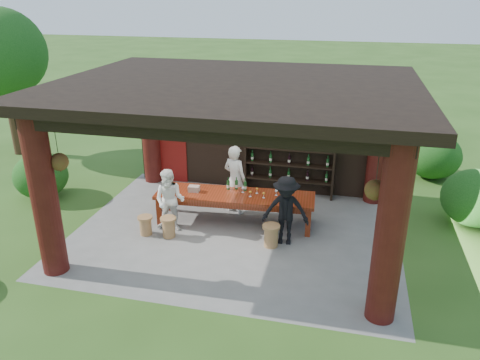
% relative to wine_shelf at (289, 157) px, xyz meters
% --- Properties ---
extents(ground, '(90.00, 90.00, 0.00)m').
position_rel_wine_shelf_xyz_m(ground, '(-0.88, -2.45, -1.08)').
color(ground, '#2D5119').
rests_on(ground, ground).
extents(pavilion, '(7.50, 6.00, 3.60)m').
position_rel_wine_shelf_xyz_m(pavilion, '(-0.89, -2.02, 1.05)').
color(pavilion, slate).
rests_on(pavilion, ground).
extents(wine_shelf, '(2.44, 0.37, 2.15)m').
position_rel_wine_shelf_xyz_m(wine_shelf, '(0.00, 0.00, 0.00)').
color(wine_shelf, black).
rests_on(wine_shelf, ground).
extents(tasting_table, '(3.83, 1.21, 0.75)m').
position_rel_wine_shelf_xyz_m(tasting_table, '(-1.02, -1.99, -0.44)').
color(tasting_table, '#62230E').
rests_on(tasting_table, ground).
extents(stool_near_left, '(0.37, 0.37, 0.48)m').
position_rel_wine_shelf_xyz_m(stool_near_left, '(-2.32, -3.03, -0.82)').
color(stool_near_left, olive).
rests_on(stool_near_left, ground).
extents(stool_near_right, '(0.39, 0.39, 0.51)m').
position_rel_wine_shelf_xyz_m(stool_near_right, '(0.03, -2.91, -0.81)').
color(stool_near_right, olive).
rests_on(stool_near_right, ground).
extents(stool_far_left, '(0.35, 0.35, 0.45)m').
position_rel_wine_shelf_xyz_m(stool_far_left, '(-2.88, -3.05, -0.84)').
color(stool_far_left, olive).
rests_on(stool_far_left, ground).
extents(host, '(0.76, 0.64, 1.77)m').
position_rel_wine_shelf_xyz_m(host, '(-1.16, -1.42, -0.20)').
color(host, silver).
rests_on(host, ground).
extents(guest_woman, '(0.74, 0.58, 1.50)m').
position_rel_wine_shelf_xyz_m(guest_woman, '(-2.39, -2.69, -0.33)').
color(guest_woman, white).
rests_on(guest_woman, ground).
extents(guest_man, '(1.05, 0.64, 1.58)m').
position_rel_wine_shelf_xyz_m(guest_man, '(0.30, -2.69, -0.29)').
color(guest_man, black).
rests_on(guest_man, ground).
extents(table_bottles, '(0.49, 0.14, 0.31)m').
position_rel_wine_shelf_xyz_m(table_bottles, '(-1.04, -1.71, -0.17)').
color(table_bottles, '#194C1E').
rests_on(table_bottles, tasting_table).
extents(table_glasses, '(0.87, 0.29, 0.15)m').
position_rel_wine_shelf_xyz_m(table_glasses, '(-0.47, -1.91, -0.25)').
color(table_glasses, silver).
rests_on(table_glasses, tasting_table).
extents(napkin_basket, '(0.27, 0.20, 0.14)m').
position_rel_wine_shelf_xyz_m(napkin_basket, '(-2.02, -2.06, -0.26)').
color(napkin_basket, '#BF6672').
rests_on(napkin_basket, tasting_table).
extents(shrubs, '(14.25, 9.84, 1.36)m').
position_rel_wine_shelf_xyz_m(shrubs, '(1.66, -1.27, -0.53)').
color(shrubs, '#194C14').
rests_on(shrubs, ground).
extents(trees, '(21.58, 10.29, 4.80)m').
position_rel_wine_shelf_xyz_m(trees, '(2.74, -1.39, 2.29)').
color(trees, '#3F2819').
rests_on(trees, ground).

